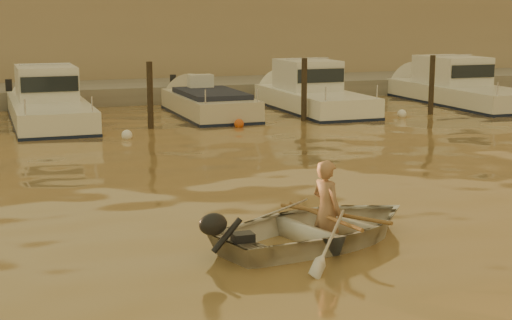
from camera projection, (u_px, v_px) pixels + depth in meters
name	position (u px, v px, depth m)	size (l,w,h in m)	color
ground_plane	(373.00, 268.00, 10.89)	(160.00, 160.00, 0.00)	brown
dinghy	(321.00, 227.00, 12.02)	(2.51, 3.52, 0.73)	silver
person	(326.00, 211.00, 12.03)	(0.58, 0.38, 1.58)	#A07250
outboard_motor	(242.00, 242.00, 11.14)	(0.90, 0.40, 0.70)	black
oar_port	(334.00, 214.00, 12.13)	(0.06, 0.06, 2.10)	brown
oar_starboard	(324.00, 216.00, 12.01)	(0.06, 0.06, 2.10)	brown
moored_boat_2	(49.00, 103.00, 24.61)	(2.25, 7.56, 1.75)	white
moored_boat_3	(209.00, 109.00, 26.40)	(2.09, 6.02, 0.95)	beige
moored_boat_4	(314.00, 93.00, 27.59)	(2.26, 6.97, 1.75)	white
moored_boat_5	(462.00, 87.00, 29.59)	(2.40, 8.00, 1.75)	silver
piling_2	(150.00, 99.00, 23.43)	(0.18, 0.18, 2.20)	#2D2319
piling_3	(304.00, 93.00, 25.07)	(0.18, 0.18, 2.20)	#2D2319
piling_4	(431.00, 88.00, 26.61)	(0.18, 0.18, 2.20)	#2D2319
fender_c	(127.00, 135.00, 21.69)	(0.30, 0.30, 0.30)	white
fender_d	(239.00, 124.00, 23.83)	(0.30, 0.30, 0.30)	#C64F17
fender_e	(402.00, 114.00, 26.06)	(0.30, 0.30, 0.30)	white
quay	(115.00, 97.00, 30.76)	(52.00, 4.00, 1.00)	gray
waterfront_building	(93.00, 34.00, 35.42)	(46.00, 7.00, 4.80)	#9E8466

